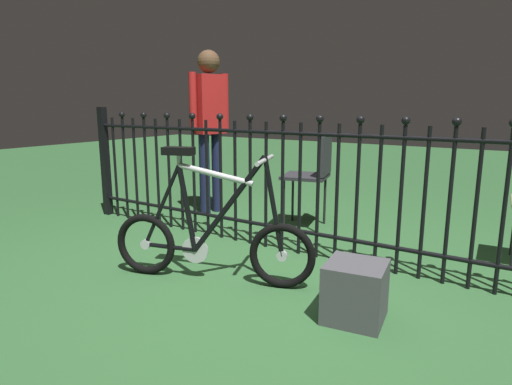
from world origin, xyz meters
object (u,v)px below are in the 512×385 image
object	(u,v)px
display_crate	(355,291)
person_visitor	(210,118)
bicycle	(211,238)
chair_charcoal	(314,171)

from	to	relation	value
display_crate	person_visitor	bearing A→B (deg)	146.24
bicycle	person_visitor	bearing A→B (deg)	128.80
person_visitor	display_crate	bearing A→B (deg)	-33.76
chair_charcoal	display_crate	xyz separation A→B (m)	(0.98, -1.49, -0.38)
chair_charcoal	display_crate	distance (m)	1.82
person_visitor	chair_charcoal	bearing A→B (deg)	3.04
bicycle	chair_charcoal	world-z (taller)	bicycle
bicycle	person_visitor	size ratio (longest dim) A/B	0.78
person_visitor	display_crate	world-z (taller)	person_visitor
chair_charcoal	display_crate	size ratio (longest dim) A/B	2.72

